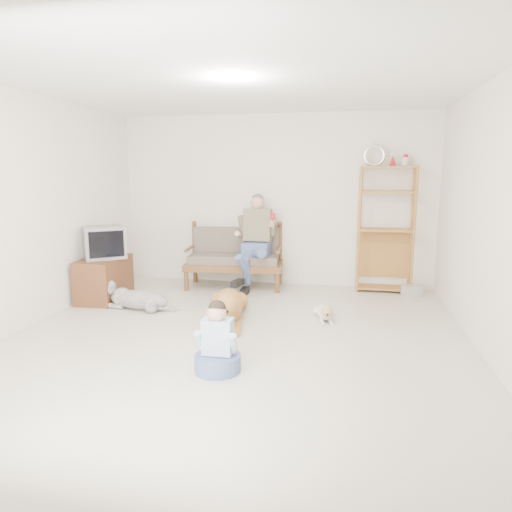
% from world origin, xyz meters
% --- Properties ---
extents(floor, '(5.50, 5.50, 0.00)m').
position_xyz_m(floor, '(0.00, 0.00, 0.00)').
color(floor, silver).
rests_on(floor, ground).
extents(ceiling, '(5.50, 5.50, 0.00)m').
position_xyz_m(ceiling, '(0.00, 0.00, 2.70)').
color(ceiling, white).
rests_on(ceiling, ground).
extents(wall_back, '(5.00, 0.00, 5.00)m').
position_xyz_m(wall_back, '(0.00, 2.75, 1.35)').
color(wall_back, silver).
rests_on(wall_back, ground).
extents(wall_front, '(5.00, 0.00, 5.00)m').
position_xyz_m(wall_front, '(0.00, -2.75, 1.35)').
color(wall_front, silver).
rests_on(wall_front, ground).
extents(wall_left, '(0.00, 5.50, 5.50)m').
position_xyz_m(wall_left, '(-2.50, 0.00, 1.35)').
color(wall_left, silver).
rests_on(wall_left, ground).
extents(wall_right, '(0.00, 5.50, 5.50)m').
position_xyz_m(wall_right, '(2.50, 0.00, 1.35)').
color(wall_right, silver).
rests_on(wall_right, ground).
extents(loveseat, '(1.56, 0.84, 0.95)m').
position_xyz_m(loveseat, '(-0.57, 2.40, 0.49)').
color(loveseat, brown).
rests_on(loveseat, ground).
extents(man, '(0.56, 0.80, 1.29)m').
position_xyz_m(man, '(-0.24, 2.20, 0.67)').
color(man, '#54679A').
rests_on(man, loveseat).
extents(etagere, '(0.84, 0.37, 2.20)m').
position_xyz_m(etagere, '(1.72, 2.55, 0.97)').
color(etagere, '#A77934').
rests_on(etagere, ground).
extents(book_stack, '(0.30, 0.26, 0.16)m').
position_xyz_m(book_stack, '(2.12, 2.31, 0.08)').
color(book_stack, beige).
rests_on(book_stack, ground).
extents(tv_stand, '(0.55, 0.93, 0.60)m').
position_xyz_m(tv_stand, '(-2.23, 1.28, 0.30)').
color(tv_stand, brown).
rests_on(tv_stand, ground).
extents(crt_tv, '(0.69, 0.68, 0.45)m').
position_xyz_m(crt_tv, '(-2.20, 1.29, 0.83)').
color(crt_tv, gray).
rests_on(crt_tv, tv_stand).
extents(wall_outlet, '(0.12, 0.02, 0.08)m').
position_xyz_m(wall_outlet, '(-1.25, 2.73, 0.30)').
color(wall_outlet, silver).
rests_on(wall_outlet, ground).
extents(golden_retriever, '(0.60, 1.48, 0.46)m').
position_xyz_m(golden_retriever, '(-0.25, 0.68, 0.19)').
color(golden_retriever, '#AE6C3C').
rests_on(golden_retriever, ground).
extents(shaggy_dog, '(1.24, 0.39, 0.36)m').
position_xyz_m(shaggy_dog, '(-1.64, 0.94, 0.15)').
color(shaggy_dog, silver).
rests_on(shaggy_dog, ground).
extents(terrier, '(0.25, 0.60, 0.23)m').
position_xyz_m(terrier, '(0.91, 0.94, 0.10)').
color(terrier, white).
rests_on(terrier, ground).
extents(child, '(0.42, 0.42, 0.67)m').
position_xyz_m(child, '(0.03, -0.74, 0.24)').
color(child, '#54679A').
rests_on(child, ground).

